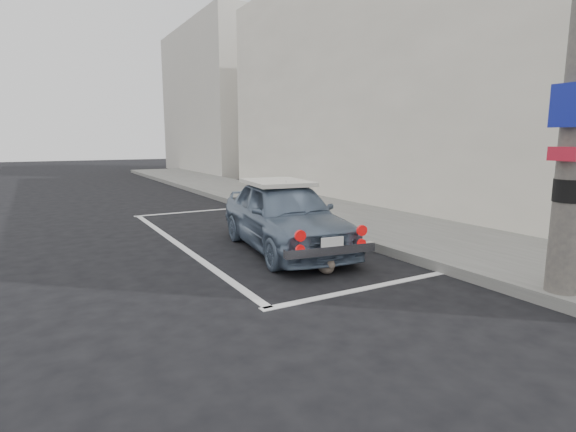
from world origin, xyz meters
The scene contains 9 objects.
ground centered at (0.00, 0.00, 0.00)m, with size 80.00×80.00×0.00m, color black.
sidewalk centered at (3.20, 2.00, 0.07)m, with size 2.80×40.00×0.15m, color #64635F.
shop_building centered at (6.33, 4.00, 3.49)m, with size 3.50×18.00×7.00m.
building_far centered at (6.35, 20.00, 4.00)m, with size 3.50×10.00×8.00m, color beige.
pline_rear centered at (0.50, -0.50, 0.00)m, with size 3.00×0.12×0.01m, color silver.
pline_front centered at (0.50, 6.50, 0.00)m, with size 3.00×0.12×0.01m, color silver.
pline_side centered at (-0.90, 3.00, 0.00)m, with size 0.12×7.00×0.01m, color silver.
retro_coupe centered at (0.57, 1.79, 0.60)m, with size 1.84×3.63×1.18m.
cat centered at (0.40, 0.27, 0.11)m, with size 0.20×0.44×0.23m.
Camera 1 is at (-3.05, -4.72, 1.85)m, focal length 28.00 mm.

